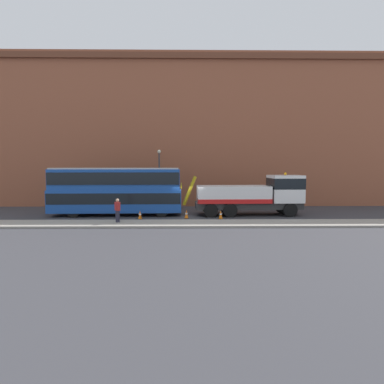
% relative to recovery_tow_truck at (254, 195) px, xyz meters
% --- Properties ---
extents(ground_plane, '(120.00, 120.00, 0.00)m').
position_rel_recovery_tow_truck_xyz_m(ground_plane, '(-5.60, -0.36, -1.76)').
color(ground_plane, '#38383D').
extents(near_kerb, '(60.00, 2.80, 0.15)m').
position_rel_recovery_tow_truck_xyz_m(near_kerb, '(-5.60, -4.56, -1.68)').
color(near_kerb, gray).
rests_on(near_kerb, ground_plane).
extents(building_facade, '(60.00, 1.50, 16.00)m').
position_rel_recovery_tow_truck_xyz_m(building_facade, '(-5.60, 6.93, 6.31)').
color(building_facade, '#935138').
rests_on(building_facade, ground_plane).
extents(recovery_tow_truck, '(10.17, 2.86, 3.67)m').
position_rel_recovery_tow_truck_xyz_m(recovery_tow_truck, '(0.00, 0.00, 0.00)').
color(recovery_tow_truck, '#2D2D2D').
rests_on(recovery_tow_truck, ground_plane).
extents(double_decker_bus, '(11.10, 2.83, 4.06)m').
position_rel_recovery_tow_truck_xyz_m(double_decker_bus, '(-11.72, -0.01, 0.47)').
color(double_decker_bus, '#19479E').
rests_on(double_decker_bus, ground_plane).
extents(pedestrian_onlooker, '(0.46, 0.47, 1.71)m').
position_rel_recovery_tow_truck_xyz_m(pedestrian_onlooker, '(-10.72, -4.33, -0.77)').
color(pedestrian_onlooker, '#232333').
rests_on(pedestrian_onlooker, near_kerb).
extents(traffic_cone_near_bus, '(0.36, 0.36, 0.72)m').
position_rel_recovery_tow_truck_xyz_m(traffic_cone_near_bus, '(-9.43, -2.11, -1.42)').
color(traffic_cone_near_bus, orange).
rests_on(traffic_cone_near_bus, ground_plane).
extents(traffic_cone_midway, '(0.36, 0.36, 0.72)m').
position_rel_recovery_tow_truck_xyz_m(traffic_cone_midway, '(-5.75, -1.80, -1.42)').
color(traffic_cone_midway, orange).
rests_on(traffic_cone_midway, ground_plane).
extents(traffic_cone_near_truck, '(0.36, 0.36, 0.72)m').
position_rel_recovery_tow_truck_xyz_m(traffic_cone_near_truck, '(-3.04, -2.13, -1.42)').
color(traffic_cone_near_truck, orange).
rests_on(traffic_cone_near_truck, ground_plane).
extents(street_lamp, '(0.36, 0.36, 5.83)m').
position_rel_recovery_tow_truck_xyz_m(street_lamp, '(-8.47, 4.74, 1.71)').
color(street_lamp, '#38383D').
rests_on(street_lamp, ground_plane).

